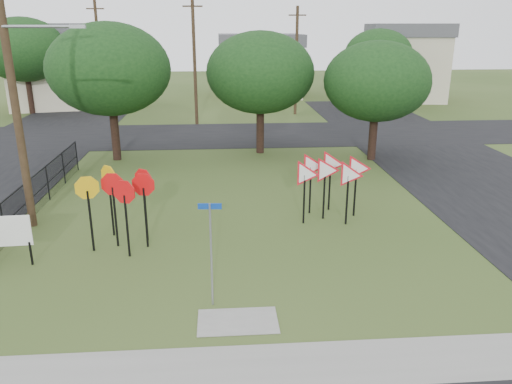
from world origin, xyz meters
TOP-DOWN VIEW (x-y plane):
  - ground at (0.00, 0.00)m, footprint 140.00×140.00m
  - sidewalk at (0.00, -4.20)m, footprint 30.00×1.60m
  - street_right at (12.00, 10.00)m, footprint 8.00×50.00m
  - street_far at (0.00, 20.00)m, footprint 60.00×8.00m
  - curb_pad at (0.00, -2.40)m, footprint 2.00×1.20m
  - street_name_sign at (-0.63, -1.53)m, footprint 0.59×0.06m
  - stop_sign_cluster at (-3.59, 2.44)m, footprint 2.50×2.20m
  - yield_sign_cluster at (3.73, 4.51)m, footprint 3.10×2.07m
  - info_board at (-6.76, 1.22)m, footprint 1.30×0.11m
  - utility_pole_main at (-7.24, 4.50)m, footprint 3.55×0.33m
  - far_pole_a at (-2.00, 24.00)m, footprint 1.40×0.24m
  - far_pole_b at (6.00, 28.00)m, footprint 1.40×0.24m
  - far_pole_c at (-10.00, 30.00)m, footprint 1.40×0.24m
  - fence_run at (-7.60, 6.25)m, footprint 0.05×11.55m
  - house_left at (-14.00, 34.00)m, footprint 10.58×8.88m
  - house_mid at (4.00, 40.00)m, footprint 8.40×8.40m
  - house_right at (18.00, 36.00)m, footprint 8.30×8.30m
  - tree_near_left at (-6.00, 14.00)m, footprint 6.40×6.40m
  - tree_near_mid at (2.00, 15.00)m, footprint 6.00×6.00m
  - tree_near_right at (8.00, 13.00)m, footprint 5.60×5.60m
  - tree_far_left at (-16.00, 30.00)m, footprint 6.80×6.80m
  - tree_far_right at (14.00, 32.00)m, footprint 6.00×6.00m

SIDE VIEW (x-z plane):
  - ground at x=0.00m, z-range 0.00..0.00m
  - sidewalk at x=0.00m, z-range 0.00..0.02m
  - street_right at x=12.00m, z-range 0.00..0.02m
  - street_far at x=0.00m, z-range 0.00..0.02m
  - curb_pad at x=0.00m, z-range 0.00..0.02m
  - fence_run at x=-7.60m, z-range 0.03..1.53m
  - info_board at x=-6.76m, z-range 0.26..1.89m
  - street_name_sign at x=-0.63m, z-range 0.22..3.07m
  - yield_sign_cluster at x=3.73m, z-range 0.58..3.04m
  - stop_sign_cluster at x=-3.59m, z-range 0.61..3.18m
  - house_mid at x=4.00m, z-range 0.05..6.25m
  - house_left at x=-14.00m, z-range 0.05..7.25m
  - house_right at x=18.00m, z-range 0.05..7.25m
  - tree_near_right at x=8.00m, z-range 1.06..7.39m
  - far_pole_b at x=6.00m, z-range 0.10..8.60m
  - tree_near_mid at x=2.00m, z-range 1.14..7.94m
  - tree_far_right at x=14.00m, z-range 1.14..7.94m
  - far_pole_a at x=-2.00m, z-range 0.10..9.10m
  - far_pole_c at x=-10.00m, z-range 0.10..9.10m
  - tree_near_left at x=-6.00m, z-range 1.22..8.49m
  - tree_far_left at x=-16.00m, z-range 1.31..9.04m
  - utility_pole_main at x=-7.24m, z-range 0.21..10.21m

